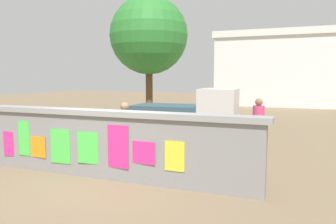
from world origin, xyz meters
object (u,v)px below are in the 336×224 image
object	(u,v)px
motorcycle	(187,151)
bicycle_near	(95,130)
bicycle_far	(83,145)
person_walking	(125,128)
person_bystander	(258,120)
tree_roadside	(149,36)
auto_rickshaw_truck	(190,116)

from	to	relation	value
motorcycle	bicycle_near	world-z (taller)	bicycle_near
bicycle_far	person_walking	world-z (taller)	person_walking
person_bystander	tree_roadside	xyz separation A→B (m)	(-6.44, 6.39, 3.47)
auto_rickshaw_truck	bicycle_far	xyz separation A→B (m)	(-2.06, -3.33, -0.54)
motorcycle	tree_roadside	xyz separation A→B (m)	(-5.05, 8.87, 3.99)
person_bystander	person_walking	bearing A→B (deg)	-136.30
auto_rickshaw_truck	motorcycle	distance (m)	3.54
auto_rickshaw_truck	person_walking	bearing A→B (deg)	-98.31
motorcycle	person_walking	world-z (taller)	person_walking
auto_rickshaw_truck	person_walking	size ratio (longest dim) A/B	2.26
auto_rickshaw_truck	bicycle_far	bearing A→B (deg)	-121.72
person_walking	tree_roadside	distance (m)	10.42
person_walking	bicycle_far	bearing A→B (deg)	166.99
bicycle_near	person_bystander	world-z (taller)	person_bystander
motorcycle	person_walking	bearing A→B (deg)	-168.43
bicycle_far	tree_roadside	distance (m)	9.93
motorcycle	person_bystander	size ratio (longest dim) A/B	1.17
bicycle_far	person_bystander	size ratio (longest dim) A/B	1.05
auto_rickshaw_truck	tree_roadside	bearing A→B (deg)	126.44
bicycle_near	person_walking	size ratio (longest dim) A/B	1.05
bicycle_far	person_walking	size ratio (longest dim) A/B	1.05
motorcycle	tree_roadside	distance (m)	10.95
auto_rickshaw_truck	person_bystander	xyz separation A→B (m)	(2.38, -0.89, 0.09)
bicycle_near	tree_roadside	size ratio (longest dim) A/B	0.26
auto_rickshaw_truck	bicycle_far	world-z (taller)	auto_rickshaw_truck
auto_rickshaw_truck	person_bystander	distance (m)	2.55
motorcycle	person_bystander	bearing A→B (deg)	60.59
motorcycle	person_walking	xyz separation A→B (m)	(-1.52, -0.31, 0.52)
auto_rickshaw_truck	person_walking	xyz separation A→B (m)	(-0.54, -3.68, 0.09)
person_walking	tree_roadside	xyz separation A→B (m)	(-3.52, 9.18, 3.47)
motorcycle	person_bystander	world-z (taller)	person_bystander
person_bystander	tree_roadside	size ratio (longest dim) A/B	0.25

